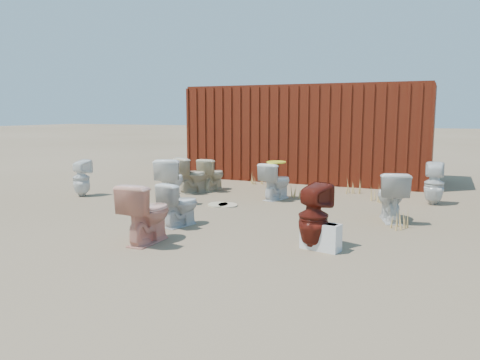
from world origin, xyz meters
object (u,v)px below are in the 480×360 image
at_px(toilet_back_a, 81,178).
at_px(toilet_front_a, 171,180).
at_px(toilet_front_c, 180,204).
at_px(toilet_back_e, 434,184).
at_px(toilet_front_e, 391,196).
at_px(loose_tank, 321,236).
at_px(toilet_back_yellowlid, 276,181).
at_px(toilet_back_beige_right, 193,175).
at_px(toilet_back_beige_left, 212,174).
at_px(shipping_container, 310,133).
at_px(toilet_front_pink, 147,213).
at_px(toilet_front_maroon, 314,216).

bearing_deg(toilet_back_a, toilet_front_a, -170.35).
height_order(toilet_front_c, toilet_back_e, toilet_back_e).
bearing_deg(toilet_front_e, loose_tank, 55.77).
height_order(toilet_back_yellowlid, toilet_back_e, toilet_back_e).
bearing_deg(toilet_back_beige_right, toilet_back_beige_left, -90.86).
relative_size(toilet_back_a, toilet_back_e, 0.95).
bearing_deg(toilet_front_c, toilet_front_e, -137.07).
bearing_deg(toilet_back_beige_left, toilet_back_e, -172.66).
bearing_deg(toilet_front_a, toilet_back_yellowlid, -168.07).
height_order(shipping_container, toilet_front_e, shipping_container).
relative_size(shipping_container, toilet_front_e, 7.48).
xyz_separation_m(toilet_front_pink, toilet_back_yellowlid, (0.53, 3.67, -0.04)).
bearing_deg(toilet_front_a, toilet_front_maroon, 130.29).
bearing_deg(shipping_container, toilet_back_a, -128.06).
relative_size(shipping_container, toilet_back_beige_left, 8.33).
xyz_separation_m(toilet_back_beige_right, loose_tank, (3.58, -3.09, -0.21)).
bearing_deg(toilet_back_yellowlid, toilet_back_beige_left, 1.04).
distance_m(shipping_container, toilet_front_e, 5.10).
bearing_deg(loose_tank, toilet_back_beige_right, 151.73).
height_order(toilet_front_pink, toilet_back_beige_right, toilet_front_pink).
distance_m(toilet_front_maroon, toilet_back_beige_right, 4.64).
height_order(toilet_back_beige_left, toilet_back_e, toilet_back_e).
bearing_deg(toilet_front_maroon, loose_tank, -165.04).
distance_m(toilet_front_e, toilet_back_e, 1.83).
xyz_separation_m(toilet_front_e, toilet_back_yellowlid, (-2.31, 1.04, -0.03)).
distance_m(toilet_front_pink, toilet_back_beige_right, 3.93).
distance_m(toilet_front_c, toilet_front_maroon, 2.22).
bearing_deg(shipping_container, toilet_back_beige_left, -116.91).
bearing_deg(toilet_front_maroon, toilet_front_e, -88.40).
height_order(toilet_back_beige_left, loose_tank, toilet_back_beige_left).
bearing_deg(toilet_back_yellowlid, toilet_front_e, 172.36).
bearing_deg(toilet_back_beige_left, toilet_back_beige_right, 66.94).
xyz_separation_m(toilet_front_maroon, toilet_back_beige_right, (-3.48, 3.08, -0.03)).
height_order(toilet_front_e, toilet_back_beige_left, toilet_front_e).
xyz_separation_m(toilet_back_beige_left, toilet_back_beige_right, (-0.23, -0.44, 0.03)).
bearing_deg(toilet_front_pink, toilet_back_beige_left, -74.95).
relative_size(toilet_front_pink, toilet_front_maroon, 0.97).
xyz_separation_m(toilet_front_c, toilet_back_beige_left, (-1.05, 3.15, 0.02)).
distance_m(toilet_front_a, toilet_front_pink, 2.88).
xyz_separation_m(toilet_front_a, loose_tank, (3.46, -1.99, -0.25)).
height_order(toilet_front_maroon, toilet_back_yellowlid, toilet_front_maroon).
height_order(toilet_front_maroon, loose_tank, toilet_front_maroon).
bearing_deg(toilet_back_yellowlid, toilet_front_c, 93.65).
distance_m(toilet_front_maroon, toilet_back_beige_left, 4.79).
distance_m(toilet_front_maroon, toilet_back_yellowlid, 3.44).
bearing_deg(toilet_back_beige_right, toilet_front_e, -167.47).
distance_m(shipping_container, toilet_back_yellowlid, 3.42).
bearing_deg(toilet_front_a, toilet_front_e, 161.35).
bearing_deg(toilet_front_a, toilet_back_beige_left, -113.52).
xyz_separation_m(shipping_container, toilet_front_c, (-0.39, -6.00, -0.86)).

